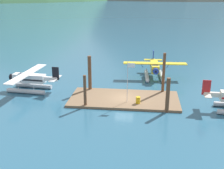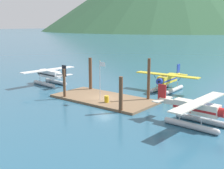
{
  "view_description": "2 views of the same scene",
  "coord_description": "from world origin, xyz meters",
  "px_view_note": "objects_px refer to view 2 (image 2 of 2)",
  "views": [
    {
      "loc": [
        2.49,
        -36.12,
        14.52
      ],
      "look_at": [
        -1.81,
        1.15,
        1.76
      ],
      "focal_mm": 45.91,
      "sensor_mm": 36.0,
      "label": 1
    },
    {
      "loc": [
        25.48,
        -30.25,
        10.39
      ],
      "look_at": [
        1.15,
        0.42,
        2.26
      ],
      "focal_mm": 46.57,
      "sensor_mm": 36.0,
      "label": 2
    }
  ],
  "objects_px": {
    "seaplane_cream_stbd_aft": "(196,111)",
    "seaplane_white_port_fwd": "(50,76)",
    "fuel_drum": "(107,99)",
    "flagpole": "(101,76)",
    "seaplane_yellow_bow_right": "(167,81)"
  },
  "relations": [
    {
      "from": "seaplane_cream_stbd_aft",
      "to": "seaplane_white_port_fwd",
      "type": "xyz_separation_m",
      "value": [
        -28.53,
        4.31,
        0.0
      ]
    },
    {
      "from": "seaplane_cream_stbd_aft",
      "to": "seaplane_white_port_fwd",
      "type": "relative_size",
      "value": 1.0
    },
    {
      "from": "fuel_drum",
      "to": "seaplane_white_port_fwd",
      "type": "relative_size",
      "value": 0.08
    },
    {
      "from": "flagpole",
      "to": "seaplane_cream_stbd_aft",
      "type": "height_order",
      "value": "flagpole"
    },
    {
      "from": "flagpole",
      "to": "seaplane_yellow_bow_right",
      "type": "height_order",
      "value": "flagpole"
    },
    {
      "from": "fuel_drum",
      "to": "seaplane_cream_stbd_aft",
      "type": "xyz_separation_m",
      "value": [
        12.48,
        -0.49,
        0.84
      ]
    },
    {
      "from": "seaplane_white_port_fwd",
      "to": "flagpole",
      "type": "bearing_deg",
      "value": -13.21
    },
    {
      "from": "fuel_drum",
      "to": "seaplane_cream_stbd_aft",
      "type": "bearing_deg",
      "value": -2.23
    },
    {
      "from": "fuel_drum",
      "to": "seaplane_yellow_bow_right",
      "type": "height_order",
      "value": "seaplane_yellow_bow_right"
    },
    {
      "from": "seaplane_white_port_fwd",
      "to": "seaplane_yellow_bow_right",
      "type": "bearing_deg",
      "value": 24.67
    },
    {
      "from": "flagpole",
      "to": "seaplane_white_port_fwd",
      "type": "height_order",
      "value": "flagpole"
    },
    {
      "from": "flagpole",
      "to": "fuel_drum",
      "type": "distance_m",
      "value": 3.25
    },
    {
      "from": "flagpole",
      "to": "fuel_drum",
      "type": "relative_size",
      "value": 6.13
    },
    {
      "from": "seaplane_yellow_bow_right",
      "to": "fuel_drum",
      "type": "bearing_deg",
      "value": -100.93
    },
    {
      "from": "flagpole",
      "to": "seaplane_cream_stbd_aft",
      "type": "xyz_separation_m",
      "value": [
        13.79,
        -0.85,
        -2.12
      ]
    }
  ]
}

